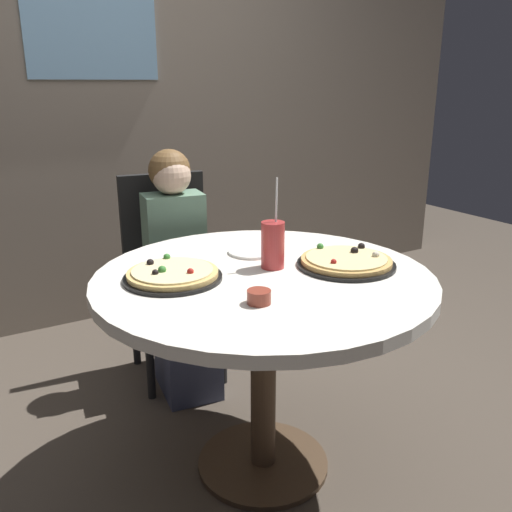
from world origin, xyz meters
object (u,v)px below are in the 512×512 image
dining_table (264,305)px  sauce_bowl (259,297)px  chair_wooden (170,264)px  diner_child (181,286)px  pizza_veggie (346,262)px  pizza_cheese (173,275)px  soda_cup (273,245)px  plate_small (252,252)px

dining_table → sauce_bowl: 0.28m
chair_wooden → diner_child: size_ratio=0.88×
dining_table → chair_wooden: bearing=89.2°
dining_table → pizza_veggie: size_ratio=3.32×
chair_wooden → pizza_cheese: chair_wooden is taller
soda_cup → plate_small: 0.20m
soda_cup → sauce_bowl: soda_cup is taller
chair_wooden → pizza_cheese: 0.85m
pizza_veggie → plate_small: 0.36m
pizza_cheese → plate_small: size_ratio=1.77×
soda_cup → plate_small: soda_cup is taller
chair_wooden → pizza_cheese: (-0.29, -0.76, 0.24)m
dining_table → chair_wooden: 0.88m
diner_child → pizza_veggie: (0.30, -0.76, 0.28)m
diner_child → plate_small: bearing=-78.1°
chair_wooden → plate_small: chair_wooden is taller
pizza_cheese → soda_cup: size_ratio=1.04×
plate_small → chair_wooden: bearing=96.6°
chair_wooden → plate_small: size_ratio=5.28×
pizza_cheese → sauce_bowl: 0.34m
pizza_cheese → plate_small: (0.37, 0.11, -0.01)m
pizza_cheese → soda_cup: soda_cup is taller
soda_cup → dining_table: bearing=-144.5°
diner_child → plate_small: diner_child is taller
sauce_bowl → chair_wooden: bearing=81.8°
soda_cup → pizza_veggie: bearing=-27.7°
sauce_bowl → plate_small: (0.23, 0.43, -0.02)m
dining_table → pizza_cheese: 0.32m
pizza_veggie → sauce_bowl: pizza_veggie is taller
diner_child → pizza_cheese: (-0.27, -0.58, 0.28)m
diner_child → pizza_cheese: 0.70m
pizza_veggie → soda_cup: (-0.23, 0.12, 0.06)m
dining_table → chair_wooden: chair_wooden is taller
dining_table → plate_small: size_ratio=6.26×
chair_wooden → sauce_bowl: size_ratio=13.57×
pizza_veggie → diner_child: bearing=111.4°
diner_child → soda_cup: size_ratio=3.52×
pizza_cheese → plate_small: bearing=17.3°
dining_table → plate_small: (0.09, 0.22, 0.11)m
diner_child → plate_small: 0.55m
dining_table → sauce_bowl: size_ratio=16.09×
pizza_veggie → soda_cup: soda_cup is taller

